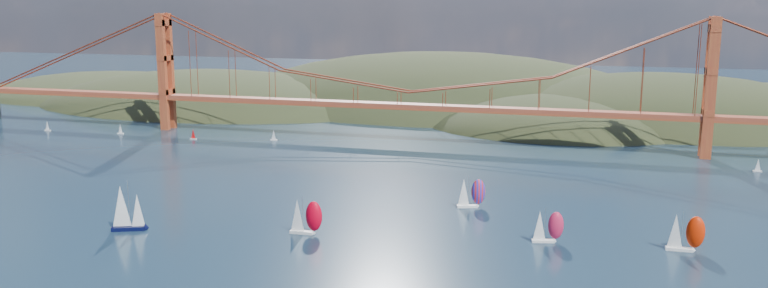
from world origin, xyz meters
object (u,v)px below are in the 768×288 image
sloop_navy (126,209)px  racer_0 (305,216)px  racer_1 (547,226)px  racer_2 (685,232)px  racer_rwb (471,192)px

sloop_navy → racer_0: sloop_navy is taller
sloop_navy → racer_1: (109.81, 21.04, -1.73)m
racer_2 → racer_0: bearing=-174.0°
racer_0 → racer_1: racer_0 is taller
racer_2 → racer_rwb: (-57.56, 24.67, -0.24)m
racer_rwb → racer_1: bearing=-67.2°
racer_2 → sloop_navy: bearing=-172.5°
racer_0 → racer_1: (62.26, 10.70, -0.54)m
racer_0 → racer_rwb: (37.88, 37.87, -0.27)m
racer_0 → racer_2: size_ratio=1.00×
racer_1 → racer_0: bearing=175.4°
sloop_navy → racer_rwb: bearing=7.3°
racer_0 → racer_2: bearing=6.5°
sloop_navy → racer_0: 48.68m
racer_0 → racer_2: (95.44, 13.20, -0.02)m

